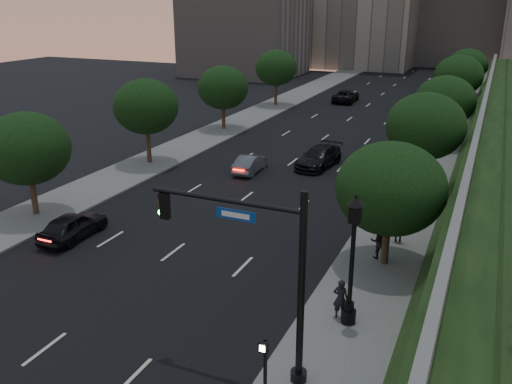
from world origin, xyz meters
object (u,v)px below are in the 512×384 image
at_px(sedan_mid_left, 250,163).
at_px(street_lamp, 352,267).
at_px(sedan_far_left, 346,96).
at_px(pedestrian_b, 379,241).
at_px(sedan_near_left, 73,225).
at_px(sedan_far_right, 405,132).
at_px(pedestrian_c, 399,229).
at_px(pedestrian_a, 341,299).
at_px(sedan_near_right, 319,157).
at_px(traffic_signal_mast, 270,282).

bearing_deg(sedan_mid_left, street_lamp, 122.93).
distance_m(sedan_far_left, pedestrian_b, 44.56).
bearing_deg(pedestrian_b, sedan_near_left, -1.43).
relative_size(sedan_near_left, sedan_far_right, 1.02).
xyz_separation_m(street_lamp, sedan_far_left, (-13.13, 48.82, -1.86)).
relative_size(sedan_far_right, pedestrian_c, 2.80).
xyz_separation_m(sedan_far_right, pedestrian_a, (2.61, -31.79, 0.29)).
distance_m(street_lamp, sedan_far_left, 50.59).
bearing_deg(sedan_near_right, pedestrian_a, -63.24).
xyz_separation_m(pedestrian_b, pedestrian_c, (0.58, 2.33, -0.14)).
bearing_deg(sedan_mid_left, sedan_far_left, -90.33).
bearing_deg(traffic_signal_mast, sedan_near_left, 156.09).
height_order(sedan_near_right, sedan_far_right, sedan_near_right).
distance_m(sedan_near_left, sedan_mid_left, 15.39).
bearing_deg(sedan_near_left, pedestrian_c, -160.14).
height_order(sedan_mid_left, pedestrian_b, pedestrian_b).
bearing_deg(sedan_far_right, sedan_mid_left, -120.77).
xyz_separation_m(traffic_signal_mast, pedestrian_c, (2.23, 12.66, -2.76)).
bearing_deg(sedan_far_left, traffic_signal_mast, 100.31).
relative_size(sedan_mid_left, sedan_far_right, 0.95).
bearing_deg(sedan_far_left, sedan_near_left, 84.69).
xyz_separation_m(sedan_near_left, pedestrian_a, (15.56, -2.01, 0.27)).
distance_m(traffic_signal_mast, sedan_near_right, 25.46).
xyz_separation_m(sedan_near_right, pedestrian_a, (7.33, -20.28, 0.24)).
relative_size(traffic_signal_mast, sedan_near_right, 1.31).
bearing_deg(street_lamp, sedan_near_left, 172.20).
xyz_separation_m(sedan_near_left, sedan_near_right, (8.23, 18.27, 0.03)).
xyz_separation_m(traffic_signal_mast, sedan_far_right, (-1.27, 36.09, -2.94)).
height_order(sedan_near_left, sedan_near_right, sedan_near_right).
distance_m(sedan_far_left, sedan_near_right, 28.87).
height_order(traffic_signal_mast, sedan_far_left, traffic_signal_mast).
bearing_deg(sedan_near_left, street_lamp, 170.93).
xyz_separation_m(sedan_near_left, sedan_far_left, (2.83, 46.63, 0.03)).
bearing_deg(sedan_mid_left, pedestrian_b, 135.48).
height_order(sedan_far_right, pedestrian_c, pedestrian_c).
xyz_separation_m(traffic_signal_mast, sedan_mid_left, (-10.31, 21.19, -3.00)).
bearing_deg(sedan_far_right, pedestrian_b, -83.05).
distance_m(sedan_near_left, pedestrian_c, 17.64).
bearing_deg(sedan_far_right, traffic_signal_mast, -87.50).
distance_m(street_lamp, sedan_mid_left, 20.99).
distance_m(sedan_near_right, sedan_far_right, 12.44).
bearing_deg(street_lamp, pedestrian_a, 155.93).
height_order(sedan_near_left, pedestrian_c, pedestrian_c).
relative_size(street_lamp, pedestrian_c, 3.67).
height_order(street_lamp, sedan_mid_left, street_lamp).
relative_size(sedan_near_right, pedestrian_c, 3.50).
relative_size(traffic_signal_mast, pedestrian_b, 3.85).
height_order(sedan_near_right, pedestrian_a, pedestrian_a).
distance_m(street_lamp, pedestrian_a, 1.68).
height_order(sedan_far_left, pedestrian_c, pedestrian_c).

